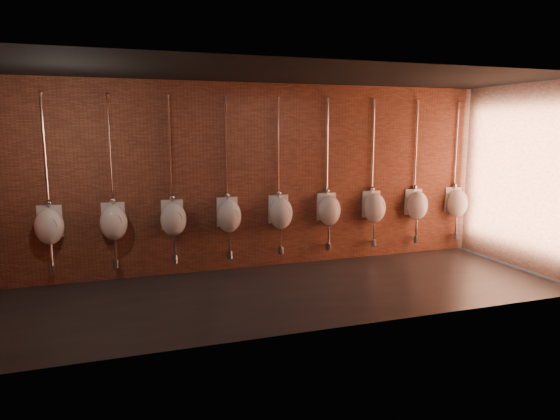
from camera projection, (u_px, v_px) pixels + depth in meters
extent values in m
plane|color=black|center=(294.00, 291.00, 7.55)|extent=(8.50, 8.50, 0.00)
cube|color=black|center=(295.00, 73.00, 7.03)|extent=(8.50, 3.00, 0.04)
cube|color=brown|center=(265.00, 177.00, 8.69)|extent=(8.50, 0.04, 3.20)
cube|color=brown|center=(339.00, 199.00, 5.89)|extent=(8.50, 0.04, 3.20)
cube|color=brown|center=(524.00, 177.00, 8.64)|extent=(0.04, 3.00, 3.20)
ellipsoid|color=white|center=(49.00, 226.00, 7.54)|extent=(0.43, 0.38, 0.56)
cube|color=white|center=(50.00, 221.00, 7.67)|extent=(0.36, 0.05, 0.50)
cylinder|color=#959595|center=(48.00, 226.00, 7.41)|extent=(0.25, 0.03, 0.24)
cylinder|color=silver|center=(45.00, 151.00, 7.48)|extent=(0.03, 0.03, 1.71)
sphere|color=silver|center=(48.00, 203.00, 7.60)|extent=(0.10, 0.10, 0.10)
cylinder|color=silver|center=(40.00, 93.00, 7.34)|extent=(0.07, 0.07, 0.01)
cylinder|color=silver|center=(51.00, 253.00, 7.61)|extent=(0.04, 0.04, 0.39)
cylinder|color=silver|center=(53.00, 269.00, 7.65)|extent=(0.10, 0.10, 0.13)
cylinder|color=silver|center=(53.00, 267.00, 7.74)|extent=(0.04, 0.18, 0.04)
ellipsoid|color=white|center=(114.00, 223.00, 7.84)|extent=(0.43, 0.38, 0.56)
cube|color=white|center=(113.00, 218.00, 7.96)|extent=(0.36, 0.05, 0.50)
cylinder|color=#959595|center=(114.00, 222.00, 7.70)|extent=(0.25, 0.03, 0.24)
cylinder|color=silver|center=(110.00, 150.00, 7.77)|extent=(0.03, 0.03, 1.71)
sphere|color=silver|center=(112.00, 200.00, 7.89)|extent=(0.10, 0.10, 0.10)
cylinder|color=silver|center=(107.00, 94.00, 7.64)|extent=(0.07, 0.07, 0.01)
cylinder|color=silver|center=(115.00, 248.00, 7.90)|extent=(0.04, 0.04, 0.39)
cylinder|color=silver|center=(116.00, 264.00, 7.95)|extent=(0.10, 0.10, 0.13)
cylinder|color=silver|center=(116.00, 262.00, 8.03)|extent=(0.04, 0.18, 0.04)
ellipsoid|color=white|center=(173.00, 219.00, 8.13)|extent=(0.43, 0.38, 0.56)
cube|color=white|center=(172.00, 215.00, 8.26)|extent=(0.36, 0.05, 0.50)
cylinder|color=#959595|center=(174.00, 219.00, 8.00)|extent=(0.25, 0.03, 0.24)
cylinder|color=silver|center=(170.00, 149.00, 8.07)|extent=(0.03, 0.03, 1.71)
sphere|color=silver|center=(172.00, 198.00, 8.18)|extent=(0.10, 0.10, 0.10)
cylinder|color=silver|center=(168.00, 95.00, 7.93)|extent=(0.07, 0.07, 0.01)
cylinder|color=silver|center=(174.00, 244.00, 8.20)|extent=(0.04, 0.04, 0.39)
cylinder|color=silver|center=(175.00, 259.00, 8.24)|extent=(0.10, 0.10, 0.13)
cylinder|color=silver|center=(174.00, 258.00, 8.32)|extent=(0.04, 0.18, 0.04)
ellipsoid|color=white|center=(229.00, 216.00, 8.43)|extent=(0.43, 0.38, 0.56)
cube|color=white|center=(227.00, 212.00, 8.55)|extent=(0.36, 0.05, 0.50)
cylinder|color=#959595|center=(231.00, 216.00, 8.29)|extent=(0.25, 0.03, 0.24)
cylinder|color=silver|center=(226.00, 149.00, 8.36)|extent=(0.03, 0.03, 1.71)
sphere|color=silver|center=(227.00, 195.00, 8.48)|extent=(0.10, 0.10, 0.10)
cylinder|color=silver|center=(225.00, 97.00, 8.22)|extent=(0.07, 0.07, 0.01)
cylinder|color=silver|center=(229.00, 240.00, 8.49)|extent=(0.04, 0.04, 0.39)
cylinder|color=silver|center=(230.00, 254.00, 8.53)|extent=(0.10, 0.10, 0.13)
cylinder|color=silver|center=(228.00, 253.00, 8.62)|extent=(0.04, 0.18, 0.04)
ellipsoid|color=white|center=(281.00, 213.00, 8.72)|extent=(0.43, 0.38, 0.56)
cube|color=white|center=(278.00, 209.00, 8.85)|extent=(0.36, 0.05, 0.50)
cylinder|color=#959595|center=(283.00, 213.00, 8.58)|extent=(0.25, 0.03, 0.24)
cylinder|color=silver|center=(279.00, 148.00, 8.65)|extent=(0.03, 0.03, 1.71)
sphere|color=silver|center=(279.00, 193.00, 8.77)|extent=(0.10, 0.10, 0.10)
cylinder|color=silver|center=(279.00, 98.00, 8.52)|extent=(0.07, 0.07, 0.01)
cylinder|color=silver|center=(281.00, 236.00, 8.79)|extent=(0.04, 0.04, 0.39)
cylinder|color=silver|center=(281.00, 250.00, 8.83)|extent=(0.10, 0.10, 0.13)
cylinder|color=silver|center=(279.00, 249.00, 8.91)|extent=(0.04, 0.18, 0.04)
ellipsoid|color=white|center=(329.00, 211.00, 9.01)|extent=(0.43, 0.38, 0.56)
cube|color=white|center=(326.00, 206.00, 9.14)|extent=(0.36, 0.05, 0.50)
cylinder|color=#959595|center=(333.00, 210.00, 8.88)|extent=(0.25, 0.03, 0.24)
cylinder|color=silver|center=(327.00, 147.00, 8.95)|extent=(0.03, 0.03, 1.71)
sphere|color=silver|center=(327.00, 191.00, 9.06)|extent=(0.10, 0.10, 0.10)
cylinder|color=silver|center=(328.00, 99.00, 8.81)|extent=(0.07, 0.07, 0.01)
cylinder|color=silver|center=(329.00, 233.00, 9.08)|extent=(0.04, 0.04, 0.39)
cylinder|color=silver|center=(329.00, 246.00, 9.12)|extent=(0.10, 0.10, 0.13)
cylinder|color=silver|center=(327.00, 245.00, 9.21)|extent=(0.04, 0.18, 0.04)
ellipsoid|color=white|center=(375.00, 208.00, 9.31)|extent=(0.43, 0.38, 0.56)
cube|color=white|center=(371.00, 204.00, 9.43)|extent=(0.36, 0.05, 0.50)
cylinder|color=#959595|center=(379.00, 207.00, 9.17)|extent=(0.25, 0.03, 0.24)
cylinder|color=silver|center=(373.00, 147.00, 9.24)|extent=(0.03, 0.03, 1.71)
sphere|color=silver|center=(372.00, 189.00, 9.36)|extent=(0.10, 0.10, 0.10)
cylinder|color=silver|center=(375.00, 100.00, 9.10)|extent=(0.07, 0.07, 0.01)
cylinder|color=silver|center=(374.00, 230.00, 9.37)|extent=(0.04, 0.04, 0.39)
cylinder|color=silver|center=(374.00, 243.00, 9.41)|extent=(0.10, 0.10, 0.13)
cylinder|color=silver|center=(371.00, 242.00, 9.50)|extent=(0.04, 0.18, 0.04)
ellipsoid|color=white|center=(417.00, 206.00, 9.60)|extent=(0.43, 0.38, 0.56)
cube|color=white|center=(413.00, 202.00, 9.73)|extent=(0.36, 0.05, 0.50)
cylinder|color=#959595|center=(422.00, 205.00, 9.47)|extent=(0.25, 0.03, 0.24)
cylinder|color=silver|center=(416.00, 146.00, 9.54)|extent=(0.03, 0.03, 1.71)
sphere|color=silver|center=(415.00, 187.00, 9.65)|extent=(0.10, 0.10, 0.10)
cylinder|color=silver|center=(418.00, 101.00, 9.40)|extent=(0.07, 0.07, 0.01)
cylinder|color=silver|center=(416.00, 227.00, 9.67)|extent=(0.04, 0.04, 0.39)
cylinder|color=silver|center=(416.00, 239.00, 9.71)|extent=(0.10, 0.10, 0.13)
cylinder|color=silver|center=(413.00, 238.00, 9.79)|extent=(0.04, 0.18, 0.04)
ellipsoid|color=white|center=(457.00, 203.00, 9.90)|extent=(0.43, 0.38, 0.56)
cube|color=white|center=(453.00, 200.00, 10.02)|extent=(0.36, 0.05, 0.50)
cylinder|color=#959595|center=(462.00, 203.00, 9.76)|extent=(0.25, 0.03, 0.24)
cylinder|color=silver|center=(457.00, 146.00, 9.83)|extent=(0.03, 0.03, 1.71)
sphere|color=silver|center=(455.00, 185.00, 9.95)|extent=(0.10, 0.10, 0.10)
cylinder|color=silver|center=(459.00, 102.00, 9.69)|extent=(0.07, 0.07, 0.01)
cylinder|color=silver|center=(456.00, 224.00, 9.96)|extent=(0.04, 0.04, 0.39)
cylinder|color=silver|center=(455.00, 236.00, 10.00)|extent=(0.10, 0.10, 0.13)
cylinder|color=silver|center=(453.00, 235.00, 10.09)|extent=(0.04, 0.18, 0.04)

